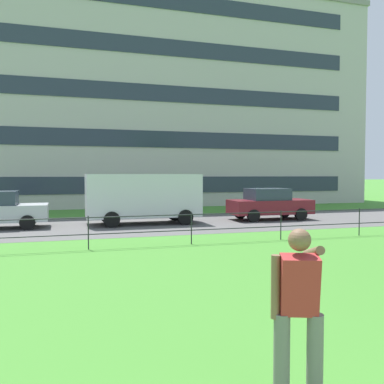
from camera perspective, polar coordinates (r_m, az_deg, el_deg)
street_strip at (r=18.78m, az=-5.19°, el=-4.36°), size 80.00×7.64×0.01m
park_fence at (r=13.16m, az=-0.08°, el=-4.37°), size 31.98×0.04×1.00m
person_thrower at (r=4.29m, az=14.50°, el=-15.37°), size 0.70×0.73×1.71m
panel_van_far_right at (r=18.62m, az=-6.73°, el=-0.51°), size 5.01×2.12×2.24m
car_maroon_far_left at (r=20.59m, az=10.63°, el=-1.62°), size 4.03×1.87×1.54m
apartment_building_background at (r=35.85m, az=-5.86°, el=11.44°), size 31.56×15.55×15.66m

